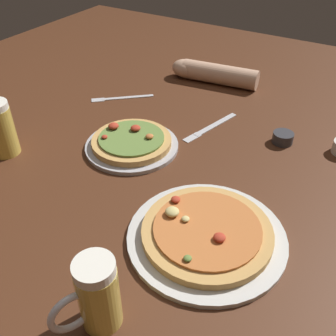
% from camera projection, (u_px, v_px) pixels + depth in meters
% --- Properties ---
extents(ground_plane, '(2.40, 2.40, 0.03)m').
position_uv_depth(ground_plane, '(168.00, 179.00, 1.01)').
color(ground_plane, '#4C2816').
extents(pizza_plate_near, '(0.34, 0.34, 0.05)m').
position_uv_depth(pizza_plate_near, '(207.00, 234.00, 0.82)').
color(pizza_plate_near, silver).
rests_on(pizza_plate_near, ground_plane).
extents(pizza_plate_far, '(0.26, 0.26, 0.05)m').
position_uv_depth(pizza_plate_far, '(132.00, 143.00, 1.09)').
color(pizza_plate_far, '#B2B2B7').
rests_on(pizza_plate_far, ground_plane).
extents(beer_mug_amber, '(0.08, 0.12, 0.15)m').
position_uv_depth(beer_mug_amber, '(96.00, 296.00, 0.63)').
color(beer_mug_amber, gold).
rests_on(beer_mug_amber, ground_plane).
extents(ramekin_butter, '(0.06, 0.06, 0.03)m').
position_uv_depth(ramekin_butter, '(283.00, 138.00, 1.11)').
color(ramekin_butter, '#333338').
rests_on(ramekin_butter, ground_plane).
extents(fork_left, '(0.18, 0.16, 0.01)m').
position_uv_depth(fork_left, '(121.00, 98.00, 1.34)').
color(fork_left, silver).
rests_on(fork_left, ground_plane).
extents(knife_right, '(0.08, 0.23, 0.01)m').
position_uv_depth(knife_right, '(211.00, 127.00, 1.19)').
color(knife_right, silver).
rests_on(knife_right, ground_plane).
extents(diner_arm, '(0.33, 0.11, 0.07)m').
position_uv_depth(diner_arm, '(210.00, 73.00, 1.43)').
color(diner_arm, tan).
rests_on(diner_arm, ground_plane).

